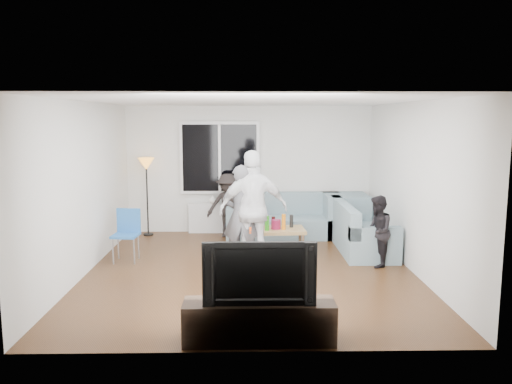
{
  "coord_description": "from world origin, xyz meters",
  "views": [
    {
      "loc": [
        -0.06,
        -7.56,
        2.35
      ],
      "look_at": [
        0.1,
        0.6,
        1.15
      ],
      "focal_mm": 35.29,
      "sensor_mm": 36.0,
      "label": 1
    }
  ],
  "objects_px": {
    "sofa_back_section": "(284,216)",
    "spectator_right": "(377,231)",
    "coffee_table": "(274,240)",
    "side_chair": "(126,236)",
    "sofa_right_section": "(362,227)",
    "floor_lamp": "(147,197)",
    "player_right": "(253,209)",
    "spectator_back": "(228,205)",
    "tv_console": "(259,321)",
    "television": "(259,271)",
    "player_left": "(241,216)"
  },
  "relations": [
    {
      "from": "floor_lamp",
      "to": "spectator_right",
      "type": "height_order",
      "value": "floor_lamp"
    },
    {
      "from": "sofa_back_section",
      "to": "side_chair",
      "type": "bearing_deg",
      "value": -148.06
    },
    {
      "from": "player_right",
      "to": "tv_console",
      "type": "distance_m",
      "value": 2.81
    },
    {
      "from": "sofa_right_section",
      "to": "spectator_back",
      "type": "relative_size",
      "value": 1.58
    },
    {
      "from": "sofa_right_section",
      "to": "player_right",
      "type": "bearing_deg",
      "value": 117.02
    },
    {
      "from": "floor_lamp",
      "to": "player_left",
      "type": "xyz_separation_m",
      "value": [
        1.91,
        -2.21,
        0.04
      ]
    },
    {
      "from": "sofa_back_section",
      "to": "television",
      "type": "relative_size",
      "value": 1.97
    },
    {
      "from": "spectator_right",
      "to": "side_chair",
      "type": "bearing_deg",
      "value": -83.78
    },
    {
      "from": "coffee_table",
      "to": "player_left",
      "type": "xyz_separation_m",
      "value": [
        -0.57,
        -0.97,
        0.62
      ]
    },
    {
      "from": "coffee_table",
      "to": "television",
      "type": "bearing_deg",
      "value": -95.44
    },
    {
      "from": "floor_lamp",
      "to": "spectator_right",
      "type": "distance_m",
      "value": 4.65
    },
    {
      "from": "player_left",
      "to": "television",
      "type": "relative_size",
      "value": 1.4
    },
    {
      "from": "tv_console",
      "to": "television",
      "type": "height_order",
      "value": "television"
    },
    {
      "from": "player_right",
      "to": "player_left",
      "type": "bearing_deg",
      "value": -16.7
    },
    {
      "from": "spectator_right",
      "to": "tv_console",
      "type": "bearing_deg",
      "value": -24.58
    },
    {
      "from": "spectator_back",
      "to": "tv_console",
      "type": "height_order",
      "value": "spectator_back"
    },
    {
      "from": "side_chair",
      "to": "player_left",
      "type": "distance_m",
      "value": 1.97
    },
    {
      "from": "side_chair",
      "to": "television",
      "type": "relative_size",
      "value": 0.74
    },
    {
      "from": "sofa_back_section",
      "to": "sofa_right_section",
      "type": "bearing_deg",
      "value": -38.47
    },
    {
      "from": "coffee_table",
      "to": "player_right",
      "type": "distance_m",
      "value": 1.28
    },
    {
      "from": "coffee_table",
      "to": "tv_console",
      "type": "bearing_deg",
      "value": -95.44
    },
    {
      "from": "spectator_right",
      "to": "tv_console",
      "type": "distance_m",
      "value": 3.35
    },
    {
      "from": "player_right",
      "to": "spectator_back",
      "type": "bearing_deg",
      "value": -87.95
    },
    {
      "from": "sofa_right_section",
      "to": "floor_lamp",
      "type": "height_order",
      "value": "floor_lamp"
    },
    {
      "from": "coffee_table",
      "to": "floor_lamp",
      "type": "height_order",
      "value": "floor_lamp"
    },
    {
      "from": "spectator_back",
      "to": "tv_console",
      "type": "xyz_separation_m",
      "value": [
        0.5,
        -4.8,
        -0.41
      ]
    },
    {
      "from": "sofa_back_section",
      "to": "floor_lamp",
      "type": "relative_size",
      "value": 1.47
    },
    {
      "from": "player_right",
      "to": "spectator_back",
      "type": "xyz_separation_m",
      "value": [
        -0.48,
        2.08,
        -0.3
      ]
    },
    {
      "from": "side_chair",
      "to": "floor_lamp",
      "type": "xyz_separation_m",
      "value": [
        0.0,
        1.89,
        0.35
      ]
    },
    {
      "from": "player_right",
      "to": "tv_console",
      "type": "bearing_deg",
      "value": 79.39
    },
    {
      "from": "sofa_back_section",
      "to": "sofa_right_section",
      "type": "relative_size",
      "value": 1.15
    },
    {
      "from": "coffee_table",
      "to": "side_chair",
      "type": "bearing_deg",
      "value": -165.36
    },
    {
      "from": "spectator_right",
      "to": "television",
      "type": "xyz_separation_m",
      "value": [
        -1.95,
        -2.7,
        0.2
      ]
    },
    {
      "from": "spectator_right",
      "to": "floor_lamp",
      "type": "bearing_deg",
      "value": -107.65
    },
    {
      "from": "television",
      "to": "sofa_back_section",
      "type": "bearing_deg",
      "value": 82.54
    },
    {
      "from": "sofa_back_section",
      "to": "spectator_right",
      "type": "bearing_deg",
      "value": -57.38
    },
    {
      "from": "side_chair",
      "to": "spectator_right",
      "type": "relative_size",
      "value": 0.75
    },
    {
      "from": "side_chair",
      "to": "television",
      "type": "xyz_separation_m",
      "value": [
        2.12,
        -3.06,
        0.35
      ]
    },
    {
      "from": "player_right",
      "to": "sofa_right_section",
      "type": "bearing_deg",
      "value": -164.02
    },
    {
      "from": "player_left",
      "to": "spectator_back",
      "type": "height_order",
      "value": "player_left"
    },
    {
      "from": "floor_lamp",
      "to": "spectator_back",
      "type": "relative_size",
      "value": 1.23
    },
    {
      "from": "player_right",
      "to": "spectator_back",
      "type": "distance_m",
      "value": 2.16
    },
    {
      "from": "sofa_back_section",
      "to": "spectator_right",
      "type": "height_order",
      "value": "spectator_right"
    },
    {
      "from": "tv_console",
      "to": "spectator_right",
      "type": "bearing_deg",
      "value": 54.26
    },
    {
      "from": "sofa_back_section",
      "to": "tv_console",
      "type": "xyz_separation_m",
      "value": [
        -0.62,
        -4.77,
        -0.2
      ]
    },
    {
      "from": "television",
      "to": "sofa_right_section",
      "type": "bearing_deg",
      "value": 62.38
    },
    {
      "from": "sofa_right_section",
      "to": "floor_lamp",
      "type": "relative_size",
      "value": 1.28
    },
    {
      "from": "floor_lamp",
      "to": "player_left",
      "type": "relative_size",
      "value": 0.95
    },
    {
      "from": "side_chair",
      "to": "floor_lamp",
      "type": "height_order",
      "value": "floor_lamp"
    },
    {
      "from": "tv_console",
      "to": "player_right",
      "type": "bearing_deg",
      "value": 90.43
    }
  ]
}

